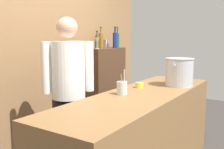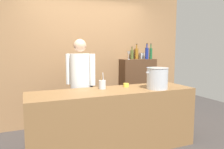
{
  "view_description": "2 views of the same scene",
  "coord_description": "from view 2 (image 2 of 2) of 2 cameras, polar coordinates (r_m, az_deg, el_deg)",
  "views": [
    {
      "loc": [
        -2.29,
        -1.17,
        1.47
      ],
      "look_at": [
        0.07,
        0.38,
        1.06
      ],
      "focal_mm": 42.15,
      "sensor_mm": 36.0,
      "label": 1
    },
    {
      "loc": [
        -1.2,
        -2.8,
        1.48
      ],
      "look_at": [
        0.13,
        0.37,
        1.08
      ],
      "focal_mm": 33.93,
      "sensor_mm": 36.0,
      "label": 2
    }
  ],
  "objects": [
    {
      "name": "wine_bottle_olive",
      "position": [
        4.58,
        5.39,
        5.43
      ],
      "size": [
        0.07,
        0.07,
        0.27
      ],
      "color": "#475123",
      "rests_on": "bar_cabinet"
    },
    {
      "name": "wine_glass_short",
      "position": [
        4.45,
        4.54,
        5.62
      ],
      "size": [
        0.08,
        0.08,
        0.17
      ],
      "color": "silver",
      "rests_on": "bar_cabinet"
    },
    {
      "name": "spice_tin_silver",
      "position": [
        4.74,
        8.01,
        4.99
      ],
      "size": [
        0.09,
        0.09,
        0.13
      ],
      "primitive_type": "cube",
      "color": "#B2B2B7",
      "rests_on": "bar_cabinet"
    },
    {
      "name": "bar_cabinet",
      "position": [
        4.67,
        6.88,
        -3.75
      ],
      "size": [
        0.76,
        0.32,
        1.28
      ],
      "primitive_type": "cube",
      "color": "#472D1C",
      "rests_on": "ground_plane"
    },
    {
      "name": "brick_back_panel",
      "position": [
        4.36,
        -6.89,
        6.85
      ],
      "size": [
        4.4,
        0.1,
        3.0
      ],
      "primitive_type": "cube",
      "color": "olive",
      "rests_on": "ground_plane"
    },
    {
      "name": "butter_jar",
      "position": [
        3.35,
        3.81,
        -2.86
      ],
      "size": [
        0.09,
        0.09,
        0.06
      ],
      "primitive_type": "cylinder",
      "color": "yellow",
      "rests_on": "prep_counter"
    },
    {
      "name": "wine_bottle_amber",
      "position": [
        4.65,
        6.64,
        5.68
      ],
      "size": [
        0.08,
        0.08,
        0.32
      ],
      "color": "#8C5919",
      "rests_on": "bar_cabinet"
    },
    {
      "name": "ground_plane",
      "position": [
        3.39,
        0.38,
        -19.32
      ],
      "size": [
        8.0,
        8.0,
        0.0
      ],
      "primitive_type": "plane",
      "color": "#383330"
    },
    {
      "name": "chef",
      "position": [
        3.61,
        -8.45,
        -1.66
      ],
      "size": [
        0.45,
        0.43,
        1.66
      ],
      "rotation": [
        0.0,
        0.0,
        2.46
      ],
      "color": "black",
      "rests_on": "ground_plane"
    },
    {
      "name": "wine_bottle_green",
      "position": [
        4.69,
        10.41,
        5.67
      ],
      "size": [
        0.06,
        0.06,
        0.33
      ],
      "color": "#1E592D",
      "rests_on": "bar_cabinet"
    },
    {
      "name": "utensil_crock",
      "position": [
        3.17,
        -2.62,
        -2.7
      ],
      "size": [
        0.1,
        0.1,
        0.25
      ],
      "color": "#B7BABF",
      "rests_on": "prep_counter"
    },
    {
      "name": "stockpot_large",
      "position": [
        3.23,
        12.1,
        -0.99
      ],
      "size": [
        0.38,
        0.33,
        0.32
      ],
      "color": "#B7BABF",
      "rests_on": "prep_counter"
    },
    {
      "name": "prep_counter",
      "position": [
        3.21,
        0.39,
        -12.09
      ],
      "size": [
        2.45,
        0.7,
        0.9
      ],
      "primitive_type": "cube",
      "color": "brown",
      "rests_on": "ground_plane"
    },
    {
      "name": "wine_bottle_cobalt",
      "position": [
        4.6,
        9.36,
        5.7
      ],
      "size": [
        0.08,
        0.08,
        0.33
      ],
      "color": "navy",
      "rests_on": "bar_cabinet"
    }
  ]
}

